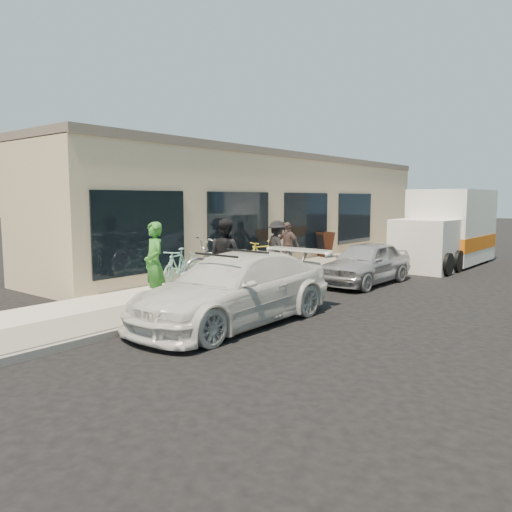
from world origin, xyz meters
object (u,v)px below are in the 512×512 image
Objects in this scene: bike_rack at (231,257)px; bystander_a at (277,247)px; bystander_b at (287,246)px; moving_truck at (447,232)px; tandem_bike at (229,262)px; cruiser_bike_a at (177,267)px; cruiser_bike_b at (206,266)px; man_standing at (226,256)px; cruiser_bike_c at (264,256)px; woman_rider at (154,263)px; sedan_silver at (365,263)px; sandwich_board at (324,244)px; sedan_white at (234,289)px.

bystander_a reaches higher than bike_rack.
bystander_a is 0.94m from bystander_b.
moving_truck is 9.78m from tandem_bike.
bike_rack is at bearing 69.55° from cruiser_bike_a.
cruiser_bike_b is 1.00× the size of bystander_b.
moving_truck reaches higher than man_standing.
moving_truck is 3.70× the size of cruiser_bike_b.
cruiser_bike_b is 2.59m from bystander_a.
bystander_a is at bearing 55.47° from cruiser_bike_a.
cruiser_bike_c reaches higher than bike_rack.
bystander_b is at bearing 74.88° from bike_rack.
moving_truck reaches higher than woman_rider.
woman_rider reaches higher than sedan_silver.
cruiser_bike_c is at bearing -118.18° from moving_truck.
cruiser_bike_c is at bearing -62.70° from man_standing.
man_standing reaches higher than sandwich_board.
bystander_a is (-3.21, -6.40, -0.27)m from moving_truck.
bike_rack is 1.21m from cruiser_bike_b.
man_standing is (-2.16, -10.00, -0.18)m from moving_truck.
cruiser_bike_c is (-3.63, -6.56, -0.59)m from moving_truck.
cruiser_bike_b is at bearing 142.47° from sedan_white.
tandem_bike is at bearing 2.46° from cruiser_bike_b.
sedan_silver is 2.20× the size of bystander_a.
tandem_bike reaches higher than bike_rack.
cruiser_bike_a is at bearing -65.97° from cruiser_bike_b.
cruiser_bike_a is at bearing 102.98° from bystander_a.
cruiser_bike_a is at bearing -68.72° from sandwich_board.
sedan_white is 2.64× the size of woman_rider.
man_standing reaches higher than bike_rack.
bike_rack is 8.68m from moving_truck.
woman_rider is 2.49m from cruiser_bike_a.
bike_rack is at bearing 81.23° from bystander_a.
sedan_silver is 3.26m from cruiser_bike_c.
woman_rider is at bearing -101.17° from moving_truck.
tandem_bike is 1.50m from cruiser_bike_a.
cruiser_bike_c is 1.11m from bystander_b.
cruiser_bike_a is at bearing 155.23° from sedan_white.
bystander_a is (-0.68, 5.53, -0.09)m from woman_rider.
bystander_a is (-2.74, -0.60, 0.36)m from sedan_silver.
sedan_white is 1.33× the size of sedan_silver.
sandwich_board is (-0.18, 5.80, -0.03)m from bike_rack.
man_standing is at bearing -101.38° from moving_truck.
sedan_white is 4.50m from cruiser_bike_b.
sedan_white is at bearing -49.42° from sandwich_board.
bystander_a reaches higher than cruiser_bike_b.
sedan_white is 2.91× the size of cruiser_bike_a.
sandwich_board reaches higher than cruiser_bike_a.
man_standing is at bearing -7.49° from cruiser_bike_b.
man_standing reaches higher than bystander_b.
bystander_a reaches higher than sedan_white.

